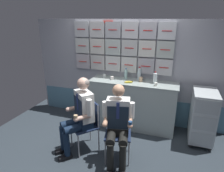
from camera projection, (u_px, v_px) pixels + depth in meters
name	position (u px, v px, depth m)	size (l,w,h in m)	color
ground	(104.00, 155.00, 3.31)	(4.80, 4.80, 0.04)	#2C353D
galley_bulkhead	(126.00, 70.00, 4.16)	(4.20, 0.14, 2.15)	#A5A7B3
galley_counter	(133.00, 104.00, 4.05)	(1.75, 0.53, 0.98)	#A2B1AE
service_trolley	(203.00, 115.00, 3.52)	(0.40, 0.65, 0.97)	black
folding_chair_left	(89.00, 120.00, 3.33)	(0.56, 0.56, 0.85)	#A8AAAF
crew_member_left	(80.00, 112.00, 3.20)	(0.65, 0.68, 1.29)	black
folding_chair_right	(118.00, 126.00, 3.15)	(0.48, 0.48, 0.85)	#A8AAAF
crew_member_right	(118.00, 122.00, 2.95)	(0.50, 0.65, 1.26)	black
water_bottle_clear	(139.00, 74.00, 3.98)	(0.08, 0.08, 0.26)	silver
sparkling_bottle_green	(126.00, 74.00, 4.03)	(0.06, 0.06, 0.22)	#ABDCDA
water_bottle_blue_cap	(155.00, 78.00, 3.75)	(0.07, 0.07, 0.23)	silver
coffee_cup_white	(141.00, 79.00, 3.87)	(0.07, 0.07, 0.09)	tan
espresso_cup_small	(112.00, 78.00, 4.00)	(0.06, 0.06, 0.06)	white
paper_cup_tan	(156.00, 84.00, 3.63)	(0.06, 0.06, 0.06)	white
paper_cup_blue	(104.00, 75.00, 4.18)	(0.07, 0.07, 0.06)	white
snack_banana	(129.00, 82.00, 3.80)	(0.17, 0.10, 0.04)	yellow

